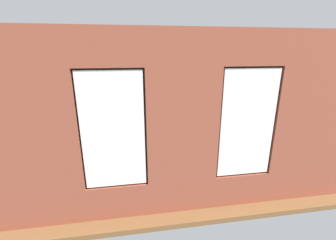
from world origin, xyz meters
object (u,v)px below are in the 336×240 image
(coffee_table, at_px, (170,133))
(remote_silver, at_px, (183,129))
(couch_by_window, at_px, (141,177))
(tv_flatscreen, at_px, (42,134))
(couch_left, at_px, (245,134))
(cup_ceramic, at_px, (156,132))
(candle_jar, at_px, (175,131))
(potted_plant_between_couches, at_px, (206,147))
(potted_plant_by_left_couch, at_px, (215,120))
(potted_plant_corner_near_left, at_px, (227,115))
(potted_plant_corner_far_left, at_px, (298,152))
(papasan_chair, at_px, (129,123))
(table_plant_small, at_px, (164,127))
(potted_plant_beside_window_right, at_px, (74,174))
(potted_plant_foreground_right, at_px, (79,119))
(media_console, at_px, (47,158))
(potted_plant_near_tv, at_px, (57,167))

(coffee_table, bearing_deg, remote_silver, -161.27)
(couch_by_window, bearing_deg, tv_flatscreen, -30.38)
(couch_left, distance_m, cup_ceramic, 2.72)
(candle_jar, xyz_separation_m, potted_plant_between_couches, (-0.26, 2.02, 0.35))
(potted_plant_between_couches, bearing_deg, coffee_table, -79.95)
(couch_by_window, xyz_separation_m, remote_silver, (-1.41, -2.34, 0.11))
(candle_jar, xyz_separation_m, tv_flatscreen, (3.31, 0.79, 0.41))
(tv_flatscreen, xyz_separation_m, potted_plant_by_left_couch, (-5.05, -2.09, -0.58))
(couch_by_window, height_order, tv_flatscreen, tv_flatscreen)
(tv_flatscreen, distance_m, potted_plant_corner_near_left, 6.08)
(cup_ceramic, bearing_deg, remote_silver, -163.24)
(cup_ceramic, bearing_deg, couch_left, 176.06)
(cup_ceramic, xyz_separation_m, potted_plant_corner_far_left, (-2.86, 2.18, 0.17))
(coffee_table, height_order, potted_plant_by_left_couch, potted_plant_by_left_couch)
(couch_by_window, relative_size, coffee_table, 1.22)
(coffee_table, xyz_separation_m, potted_plant_corner_near_left, (-2.40, -1.42, 0.05))
(tv_flatscreen, bearing_deg, remote_silver, -163.79)
(coffee_table, distance_m, papasan_chair, 1.60)
(table_plant_small, relative_size, potted_plant_corner_near_left, 0.34)
(candle_jar, relative_size, potted_plant_beside_window_right, 0.15)
(potted_plant_beside_window_right, bearing_deg, potted_plant_foreground_right, -79.73)
(potted_plant_foreground_right, bearing_deg, potted_plant_beside_window_right, 100.27)
(coffee_table, bearing_deg, potted_plant_foreground_right, -25.33)
(candle_jar, xyz_separation_m, media_console, (3.31, 0.79, -0.22))
(cup_ceramic, xyz_separation_m, potted_plant_foreground_right, (2.44, -1.49, 0.06))
(couch_left, relative_size, potted_plant_between_couches, 1.51)
(table_plant_small, height_order, potted_plant_corner_near_left, potted_plant_corner_near_left)
(couch_left, height_order, cup_ceramic, couch_left)
(coffee_table, bearing_deg, potted_plant_near_tv, 35.30)
(remote_silver, height_order, potted_plant_beside_window_right, potted_plant_beside_window_right)
(table_plant_small, relative_size, remote_silver, 1.34)
(candle_jar, xyz_separation_m, papasan_chair, (1.33, -1.15, -0.05))
(papasan_chair, relative_size, potted_plant_foreground_right, 1.26)
(candle_jar, height_order, table_plant_small, table_plant_small)
(coffee_table, bearing_deg, potted_plant_beside_window_right, 45.88)
(couch_by_window, relative_size, tv_flatscreen, 1.72)
(potted_plant_between_couches, distance_m, potted_plant_beside_window_right, 2.63)
(potted_plant_beside_window_right, bearing_deg, media_console, -55.20)
(couch_left, relative_size, tv_flatscreen, 1.95)
(media_console, relative_size, potted_plant_between_couches, 0.73)
(candle_jar, relative_size, tv_flatscreen, 0.12)
(coffee_table, bearing_deg, media_console, 15.92)
(candle_jar, distance_m, tv_flatscreen, 3.43)
(potted_plant_beside_window_right, relative_size, potted_plant_corner_near_left, 1.26)
(remote_silver, distance_m, tv_flatscreen, 3.79)
(couch_by_window, distance_m, coffee_table, 2.41)
(couch_by_window, distance_m, candle_jar, 2.36)
(couch_left, bearing_deg, potted_plant_by_left_couch, -163.48)
(papasan_chair, bearing_deg, potted_plant_by_left_couch, -177.16)
(cup_ceramic, height_order, potted_plant_foreground_right, potted_plant_foreground_right)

